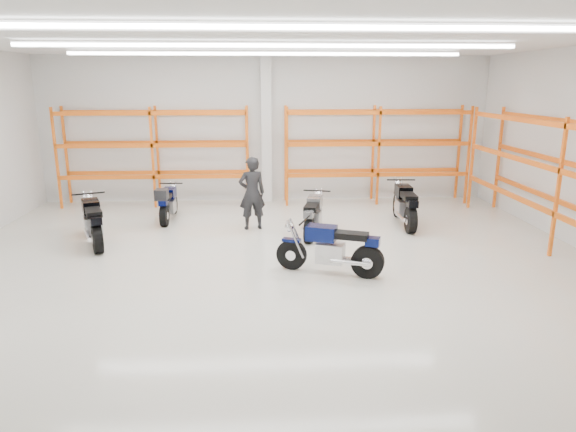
{
  "coord_description": "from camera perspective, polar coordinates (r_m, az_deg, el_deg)",
  "views": [
    {
      "loc": [
        -0.24,
        -10.31,
        3.67
      ],
      "look_at": [
        0.37,
        0.5,
        0.86
      ],
      "focal_mm": 32.0,
      "sensor_mm": 36.0,
      "label": 1
    }
  ],
  "objects": [
    {
      "name": "ground",
      "position": [
        10.94,
        -1.81,
        -5.03
      ],
      "size": [
        14.0,
        14.0,
        0.0
      ],
      "primitive_type": "plane",
      "color": "beige",
      "rests_on": "ground"
    },
    {
      "name": "room_shell",
      "position": [
        10.34,
        -1.96,
        12.41
      ],
      "size": [
        14.02,
        12.02,
        4.51
      ],
      "color": "silver",
      "rests_on": "ground"
    },
    {
      "name": "motorcycle_main",
      "position": [
        10.11,
        5.13,
        -3.76
      ],
      "size": [
        2.08,
        1.02,
        1.07
      ],
      "color": "black",
      "rests_on": "ground"
    },
    {
      "name": "motorcycle_back_a",
      "position": [
        12.73,
        -20.84,
        -0.72
      ],
      "size": [
        1.08,
        2.16,
        1.12
      ],
      "color": "black",
      "rests_on": "ground"
    },
    {
      "name": "motorcycle_back_b",
      "position": [
        14.31,
        -13.24,
        1.35
      ],
      "size": [
        0.64,
        2.0,
        1.03
      ],
      "color": "black",
      "rests_on": "ground"
    },
    {
      "name": "motorcycle_back_c",
      "position": [
        12.66,
        2.81,
        -0.04
      ],
      "size": [
        0.86,
        2.05,
        1.02
      ],
      "color": "black",
      "rests_on": "ground"
    },
    {
      "name": "motorcycle_back_d",
      "position": [
        13.83,
        12.86,
        1.08
      ],
      "size": [
        0.76,
        2.31,
        1.13
      ],
      "color": "black",
      "rests_on": "ground"
    },
    {
      "name": "standing_man",
      "position": [
        13.14,
        -4.02,
        2.54
      ],
      "size": [
        0.77,
        0.59,
        1.88
      ],
      "primitive_type": "imported",
      "rotation": [
        0.0,
        0.0,
        3.35
      ],
      "color": "black",
      "rests_on": "ground"
    },
    {
      "name": "structural_column",
      "position": [
        16.19,
        -2.42,
        9.53
      ],
      "size": [
        0.32,
        0.32,
        4.5
      ],
      "primitive_type": "cube",
      "color": "white",
      "rests_on": "ground"
    },
    {
      "name": "pallet_racking_back_left",
      "position": [
        16.21,
        -14.59,
        7.43
      ],
      "size": [
        5.67,
        0.87,
        3.0
      ],
      "color": "#F74F0D",
      "rests_on": "ground"
    },
    {
      "name": "pallet_racking_back_right",
      "position": [
        16.31,
        9.76,
        7.73
      ],
      "size": [
        5.67,
        0.87,
        3.0
      ],
      "color": "#F74F0D",
      "rests_on": "ground"
    }
  ]
}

